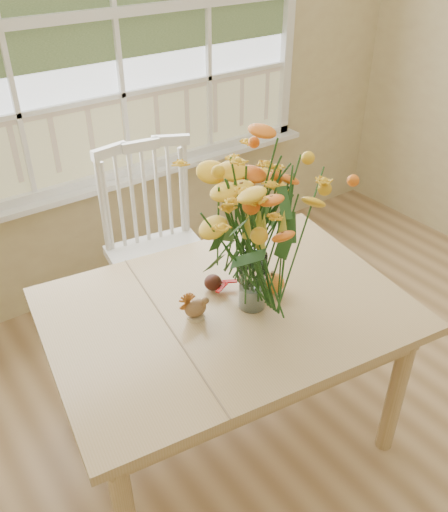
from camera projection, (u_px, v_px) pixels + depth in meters
wall_back at (115, 54)px, 2.75m from camera, size 4.00×0.02×2.70m
window at (115, 17)px, 2.63m from camera, size 2.42×0.12×1.74m
dining_table at (227, 325)px, 2.11m from camera, size 1.46×1.13×0.72m
windsor_chair at (155, 238)px, 2.73m from camera, size 0.55×0.53×1.03m
flower_vase at (255, 227)px, 1.87m from camera, size 0.48×0.48×0.57m
pumpkin at (272, 284)px, 2.11m from camera, size 0.10×0.10×0.08m
turkey_figurine at (195, 308)px, 1.98m from camera, size 0.09×0.07×0.11m
dark_gourd at (213, 283)px, 2.13m from camera, size 0.13×0.08×0.06m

